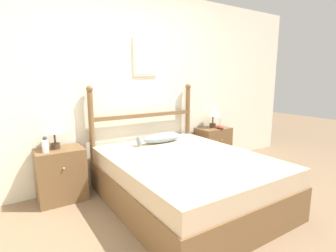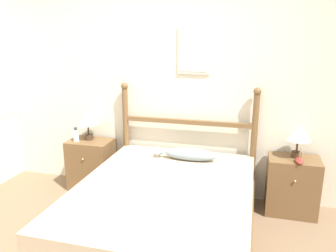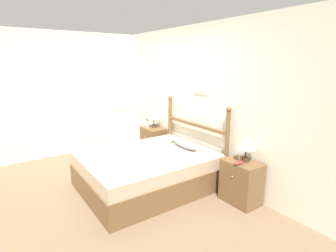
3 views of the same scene
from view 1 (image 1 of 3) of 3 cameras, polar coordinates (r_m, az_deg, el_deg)
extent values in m
plane|color=#7A6047|center=(2.54, 8.97, -23.00)|extent=(16.00, 16.00, 0.00)
cube|color=beige|center=(3.59, -9.33, 8.40)|extent=(6.40, 0.06, 2.55)
cube|color=beige|center=(3.69, -5.02, 14.64)|extent=(0.36, 0.02, 0.50)
cube|color=silver|center=(3.68, -4.93, 14.65)|extent=(0.30, 0.01, 0.44)
cube|color=brown|center=(3.04, 3.86, -13.18)|extent=(1.56, 1.98, 0.36)
cube|color=tan|center=(2.94, 3.93, -8.32)|extent=(1.52, 1.94, 0.19)
cylinder|color=brown|center=(3.41, -16.15, -3.23)|extent=(0.07, 0.07, 1.23)
sphere|color=brown|center=(3.32, -16.73, 7.74)|extent=(0.08, 0.08, 0.08)
cylinder|color=brown|center=(4.08, 4.28, -0.62)|extent=(0.07, 0.07, 1.23)
sphere|color=brown|center=(4.00, 4.40, 8.55)|extent=(0.08, 0.08, 0.08)
cube|color=brown|center=(3.63, -5.08, 2.33)|extent=(1.49, 0.05, 0.05)
cube|color=brown|center=(3.28, -22.26, -9.80)|extent=(0.51, 0.36, 0.61)
sphere|color=tan|center=(3.06, -21.74, -8.58)|extent=(0.02, 0.02, 0.02)
cube|color=brown|center=(4.31, 9.73, -4.36)|extent=(0.51, 0.36, 0.61)
sphere|color=tan|center=(4.14, 11.59, -3.12)|extent=(0.02, 0.02, 0.02)
cylinder|color=#422D1E|center=(3.21, -23.32, -4.03)|extent=(0.10, 0.10, 0.06)
cylinder|color=#422D1E|center=(3.19, -23.44, -2.38)|extent=(0.02, 0.02, 0.13)
cone|color=beige|center=(3.16, -23.63, 0.18)|extent=(0.26, 0.26, 0.16)
cylinder|color=#422D1E|center=(4.27, 9.69, 0.12)|extent=(0.10, 0.10, 0.06)
cylinder|color=#422D1E|center=(4.25, 9.73, 1.38)|extent=(0.02, 0.02, 0.13)
cone|color=beige|center=(4.23, 9.79, 3.32)|extent=(0.26, 0.26, 0.16)
cylinder|color=white|center=(3.10, -25.14, -3.99)|extent=(0.07, 0.07, 0.14)
sphere|color=#333338|center=(3.08, -25.26, -2.42)|extent=(0.04, 0.04, 0.04)
ellipsoid|color=maroon|center=(4.17, 11.23, -0.31)|extent=(0.08, 0.17, 0.04)
cylinder|color=#997F56|center=(4.16, 11.27, 0.76)|extent=(0.01, 0.01, 0.12)
ellipsoid|color=#8499A3|center=(3.48, -1.22, -2.57)|extent=(0.56, 0.16, 0.13)
cone|color=#8499A3|center=(3.33, -5.86, -3.23)|extent=(0.08, 0.12, 0.12)
camera|label=2|loc=(2.46, 66.98, 13.99)|focal=35.00mm
camera|label=3|loc=(5.05, 55.33, 12.27)|focal=28.00mm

